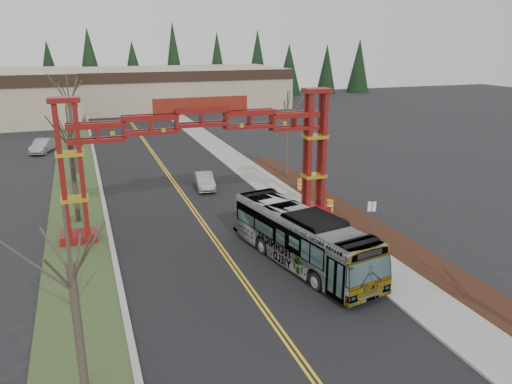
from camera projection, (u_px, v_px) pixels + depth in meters
name	position (u px, v px, depth m)	size (l,w,h in m)	color
road	(184.00, 196.00, 39.86)	(12.00, 110.00, 0.02)	black
lane_line_left	(182.00, 196.00, 39.82)	(0.12, 100.00, 0.01)	yellow
lane_line_right	(185.00, 196.00, 39.89)	(0.12, 100.00, 0.01)	yellow
curb_right	(256.00, 188.00, 41.80)	(0.30, 110.00, 0.15)	#A4A59F
sidewalk_right	(272.00, 187.00, 42.27)	(2.60, 110.00, 0.14)	gray
landscape_strip	(405.00, 250.00, 29.59)	(2.60, 50.00, 0.12)	black
grass_median	(78.00, 207.00, 37.30)	(4.00, 110.00, 0.08)	#324C26
curb_left	(104.00, 204.00, 37.88)	(0.30, 110.00, 0.15)	#A4A59F
gateway_arch	(202.00, 139.00, 31.80)	(18.20, 1.60, 8.90)	#61110C
retail_building_east	(176.00, 88.00, 91.53)	(38.00, 20.30, 7.00)	tan
conifer_treeline	(115.00, 68.00, 98.40)	(116.10, 5.60, 13.00)	black
transit_bus	(301.00, 238.00, 27.55)	(2.62, 11.21, 3.12)	#ADB0B5
silver_sedan	(204.00, 181.00, 41.83)	(1.41, 4.03, 1.33)	#A5A8AD
parked_car_far_a	(43.00, 146.00, 55.08)	(1.59, 4.55, 1.50)	#9C9DA3
bare_tree_median_near	(70.00, 264.00, 16.38)	(3.04, 3.04, 7.04)	#382D26
bare_tree_median_mid	(69.00, 138.00, 32.54)	(3.23, 3.23, 8.03)	#382D26
bare_tree_median_far	(69.00, 101.00, 44.89)	(3.45, 3.45, 9.07)	#382D26
bare_tree_right_far	(287.00, 116.00, 43.80)	(3.20, 3.20, 7.74)	#382D26
street_sign	(372.00, 212.00, 31.33)	(0.52, 0.18, 2.33)	#3F3F44
barrel_south	(329.00, 207.00, 35.88)	(0.54, 0.54, 1.00)	orange
barrel_mid	(320.00, 203.00, 36.78)	(0.52, 0.52, 0.97)	orange
barrel_north	(301.00, 185.00, 41.12)	(0.55, 0.55, 1.03)	orange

